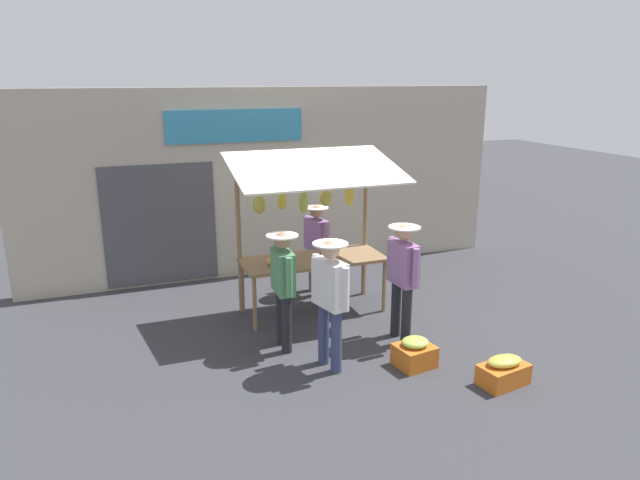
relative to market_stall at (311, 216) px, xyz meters
name	(u,v)px	position (x,y,z in m)	size (l,w,h in m)	color
ground_plane	(313,311)	(-0.02, 0.02, -1.54)	(40.00, 40.00, 0.00)	#38383D
street_backdrop	(270,182)	(0.03, -2.17, 0.16)	(9.00, 0.30, 3.40)	#B2A893
market_stall	(311,216)	(0.00, 0.00, 0.00)	(2.50, 1.46, 2.50)	olive
vendor_with_sunhat	(317,243)	(-0.36, -0.73, -0.65)	(0.39, 0.65, 1.53)	#726656
shopper_with_shopping_bag	(403,272)	(-0.83, 1.40, -0.54)	(0.43, 0.71, 1.68)	#232328
shopper_in_grey_tee	(283,281)	(0.78, 1.07, -0.57)	(0.42, 0.70, 1.63)	#232328
shopper_with_ponytail	(330,294)	(0.41, 1.81, -0.54)	(0.44, 0.70, 1.69)	navy
produce_crate_near	(415,353)	(-0.62, 2.15, -1.36)	(0.52, 0.48, 0.39)	#D1661E
produce_crate_side	(503,372)	(-1.39, 2.93, -1.37)	(0.64, 0.45, 0.36)	#D1661E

